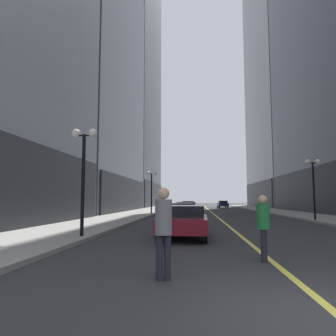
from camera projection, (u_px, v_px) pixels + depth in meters
ground_plane at (211, 212)px, 38.73m from camera, size 200.00×200.00×0.00m
sidewalk_left at (145, 211)px, 39.46m from camera, size 4.50×78.00×0.15m
sidewalk_right at (280, 212)px, 38.02m from camera, size 4.50×78.00×0.15m
lane_centre_stripe at (211, 212)px, 38.73m from camera, size 0.16×70.00×0.01m
building_left_mid at (87, 77)px, 41.40m from camera, size 11.56×24.00×35.51m
building_right_far at (280, 54)px, 65.30m from camera, size 10.81×26.00×63.79m
car_maroon at (184, 220)px, 13.02m from camera, size 1.99×4.44×1.32m
car_grey at (181, 212)px, 20.77m from camera, size 1.75×4.12×1.32m
car_blue at (186, 209)px, 29.32m from camera, size 2.07×4.65×1.32m
car_green at (188, 206)px, 39.62m from camera, size 1.89×4.78×1.32m
car_silver at (188, 205)px, 48.58m from camera, size 1.95×4.30×1.32m
car_navy at (223, 204)px, 58.07m from camera, size 1.81×4.74×1.32m
pedestrian_in_green_parka at (263, 223)px, 8.05m from camera, size 0.43×0.43×1.69m
pedestrian_in_grey_suit at (163, 225)px, 6.22m from camera, size 0.40×0.40×1.82m
street_lamp_left_near at (84, 157)px, 12.57m from camera, size 1.06×0.36×4.43m
street_lamp_left_far at (152, 183)px, 31.89m from camera, size 1.06×0.36×4.43m
street_lamp_right_mid at (313, 176)px, 22.22m from camera, size 1.06×0.36×4.43m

